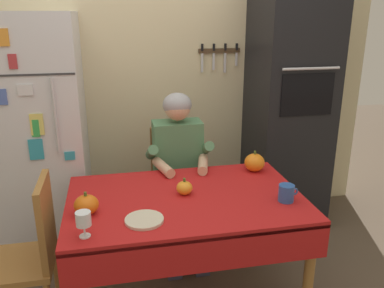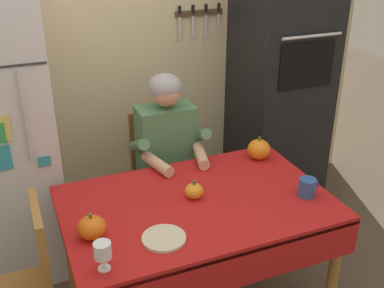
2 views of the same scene
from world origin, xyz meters
TOP-DOWN VIEW (x-y plane):
  - back_wall_assembly at (0.05, 1.35)m, footprint 3.70×0.13m
  - refrigerator at (-0.95, 0.96)m, footprint 0.68×0.71m
  - wall_oven at (1.05, 1.00)m, footprint 0.60×0.64m
  - dining_table at (0.00, 0.08)m, footprint 1.40×0.90m
  - chair_behind_person at (0.06, 0.87)m, footprint 0.40×0.40m
  - seated_person at (0.06, 0.68)m, footprint 0.47×0.55m
  - chair_left_side at (-0.90, 0.06)m, footprint 0.40×0.40m
  - coffee_mug at (0.57, -0.08)m, footprint 0.12×0.09m
  - wine_glass at (-0.57, -0.24)m, footprint 0.08×0.08m
  - pumpkin_large at (0.00, 0.13)m, footprint 0.10×0.10m
  - pumpkin_medium at (0.55, 0.41)m, footprint 0.14×0.14m
  - pumpkin_small at (-0.57, -0.00)m, footprint 0.13×0.13m
  - serving_tray at (-0.27, -0.15)m, footprint 0.21×0.21m

SIDE VIEW (x-z plane):
  - chair_behind_person at x=0.06m, z-range 0.05..0.98m
  - chair_left_side at x=-0.90m, z-range 0.05..0.98m
  - dining_table at x=0.00m, z-range 0.29..1.03m
  - seated_person at x=0.06m, z-range 0.11..1.36m
  - serving_tray at x=-0.27m, z-range 0.74..0.76m
  - pumpkin_large at x=0.00m, z-range 0.73..0.83m
  - coffee_mug at x=0.57m, z-range 0.74..0.84m
  - pumpkin_small at x=-0.57m, z-range 0.73..0.86m
  - pumpkin_medium at x=0.55m, z-range 0.73..0.88m
  - wine_glass at x=-0.57m, z-range 0.77..0.90m
  - refrigerator at x=-0.95m, z-range 0.00..1.80m
  - wall_oven at x=1.05m, z-range 0.00..2.10m
  - back_wall_assembly at x=0.05m, z-range 0.00..2.60m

